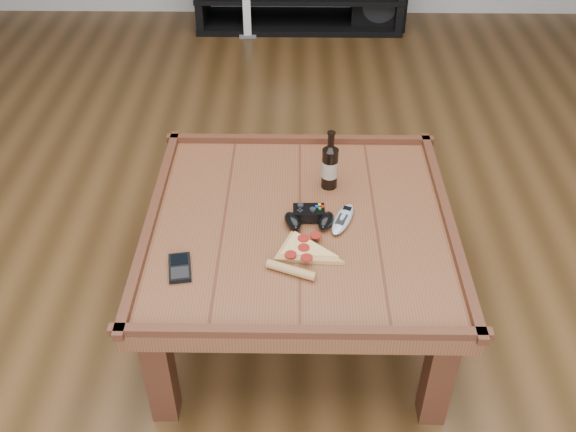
{
  "coord_description": "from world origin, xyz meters",
  "views": [
    {
      "loc": [
        -0.02,
        -1.63,
        1.78
      ],
      "look_at": [
        -0.04,
        -0.06,
        0.52
      ],
      "focal_mm": 40.0,
      "sensor_mm": 36.0,
      "label": 1
    }
  ],
  "objects_px": {
    "coffee_table": "(300,235)",
    "game_controller": "(309,217)",
    "beer_bottle": "(330,165)",
    "pizza_slice": "(302,253)",
    "game_console": "(247,16)",
    "remote_control": "(343,219)",
    "smartphone": "(180,268)"
  },
  "relations": [
    {
      "from": "smartphone",
      "to": "remote_control",
      "type": "distance_m",
      "value": 0.55
    },
    {
      "from": "beer_bottle",
      "to": "remote_control",
      "type": "xyz_separation_m",
      "value": [
        0.04,
        -0.2,
        -0.08
      ]
    },
    {
      "from": "coffee_table",
      "to": "game_console",
      "type": "height_order",
      "value": "coffee_table"
    },
    {
      "from": "game_controller",
      "to": "remote_control",
      "type": "height_order",
      "value": "game_controller"
    },
    {
      "from": "beer_bottle",
      "to": "pizza_slice",
      "type": "relative_size",
      "value": 0.69
    },
    {
      "from": "beer_bottle",
      "to": "game_console",
      "type": "height_order",
      "value": "beer_bottle"
    },
    {
      "from": "smartphone",
      "to": "remote_control",
      "type": "bearing_deg",
      "value": 14.91
    },
    {
      "from": "coffee_table",
      "to": "beer_bottle",
      "type": "distance_m",
      "value": 0.27
    },
    {
      "from": "game_controller",
      "to": "beer_bottle",
      "type": "bearing_deg",
      "value": 69.1
    },
    {
      "from": "beer_bottle",
      "to": "game_controller",
      "type": "bearing_deg",
      "value": -109.36
    },
    {
      "from": "smartphone",
      "to": "remote_control",
      "type": "height_order",
      "value": "remote_control"
    },
    {
      "from": "pizza_slice",
      "to": "smartphone",
      "type": "relative_size",
      "value": 2.44
    },
    {
      "from": "game_controller",
      "to": "coffee_table",
      "type": "bearing_deg",
      "value": 162.99
    },
    {
      "from": "beer_bottle",
      "to": "game_controller",
      "type": "distance_m",
      "value": 0.23
    },
    {
      "from": "pizza_slice",
      "to": "beer_bottle",
      "type": "bearing_deg",
      "value": 97.07
    },
    {
      "from": "pizza_slice",
      "to": "game_console",
      "type": "xyz_separation_m",
      "value": [
        -0.36,
        2.77,
        -0.34
      ]
    },
    {
      "from": "smartphone",
      "to": "game_controller",
      "type": "bearing_deg",
      "value": 20.15
    },
    {
      "from": "game_controller",
      "to": "smartphone",
      "type": "bearing_deg",
      "value": -151.37
    },
    {
      "from": "smartphone",
      "to": "game_console",
      "type": "relative_size",
      "value": 0.51
    },
    {
      "from": "beer_bottle",
      "to": "smartphone",
      "type": "distance_m",
      "value": 0.64
    },
    {
      "from": "beer_bottle",
      "to": "remote_control",
      "type": "distance_m",
      "value": 0.22
    },
    {
      "from": "beer_bottle",
      "to": "game_console",
      "type": "relative_size",
      "value": 0.85
    },
    {
      "from": "coffee_table",
      "to": "pizza_slice",
      "type": "relative_size",
      "value": 3.24
    },
    {
      "from": "beer_bottle",
      "to": "pizza_slice",
      "type": "xyz_separation_m",
      "value": [
        -0.1,
        -0.36,
        -0.08
      ]
    },
    {
      "from": "remote_control",
      "to": "coffee_table",
      "type": "bearing_deg",
      "value": -160.31
    },
    {
      "from": "pizza_slice",
      "to": "remote_control",
      "type": "bearing_deg",
      "value": 72.66
    },
    {
      "from": "smartphone",
      "to": "remote_control",
      "type": "xyz_separation_m",
      "value": [
        0.5,
        0.23,
        0.0
      ]
    },
    {
      "from": "coffee_table",
      "to": "beer_bottle",
      "type": "bearing_deg",
      "value": 62.64
    },
    {
      "from": "coffee_table",
      "to": "game_controller",
      "type": "relative_size",
      "value": 5.62
    },
    {
      "from": "coffee_table",
      "to": "smartphone",
      "type": "bearing_deg",
      "value": -146.87
    },
    {
      "from": "smartphone",
      "to": "game_console",
      "type": "bearing_deg",
      "value": 79.91
    },
    {
      "from": "pizza_slice",
      "to": "game_controller",
      "type": "bearing_deg",
      "value": 103.39
    }
  ]
}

